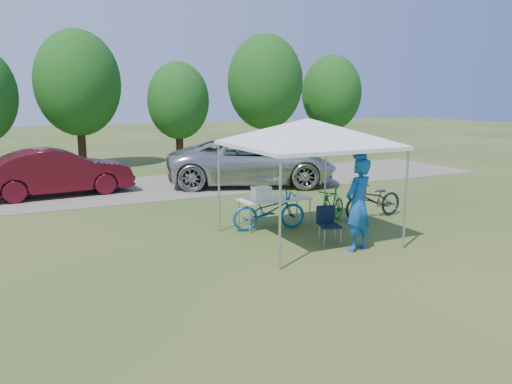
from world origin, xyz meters
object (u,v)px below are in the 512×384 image
folding_chair (328,221)px  cooler (261,193)px  cyclist (358,205)px  bike_blue (269,210)px  folding_table (275,200)px  sedan (58,172)px  bike_green (331,206)px  bike_dark (374,200)px  minivan (252,162)px

folding_chair → cooler: cooler is taller
cyclist → bike_blue: size_ratio=1.08×
cooler → cyclist: cyclist is taller
folding_table → sedan: (-4.45, 6.58, 0.10)m
cooler → cyclist: (1.03, -2.45, 0.10)m
bike_green → bike_dark: bearing=59.7°
bike_blue → sedan: 7.96m
cyclist → bike_blue: bearing=-88.2°
folding_table → bike_green: (1.42, -0.40, -0.21)m
cyclist → sedan: cyclist is taller
cyclist → cooler: bearing=-87.0°
sedan → minivan: bearing=-103.6°
folding_table → folding_chair: (0.43, -1.70, -0.20)m
folding_chair → bike_blue: (-0.67, 1.53, -0.00)m
folding_table → sedan: bearing=124.0°
folding_chair → minivan: size_ratio=0.13×
cyclist → minivan: 8.17m
cyclist → bike_dark: 3.04m
cooler → bike_green: (1.78, -0.40, -0.42)m
folding_chair → cooler: 1.92m
minivan → sedan: 6.58m
bike_blue → minivan: 6.23m
sedan → bike_green: bearing=-145.0°
folding_chair → bike_blue: bike_blue is taller
bike_green → sedan: size_ratio=0.34×
bike_dark → minivan: 6.01m
cyclist → bike_blue: (-0.90, 2.28, -0.50)m
folding_table → bike_green: bike_green is taller
folding_table → bike_blue: bike_blue is taller
folding_chair → bike_blue: size_ratio=0.45×
bike_green → sedan: (-5.86, 6.99, 0.31)m
folding_table → folding_chair: bearing=-75.8°
cooler → bike_dark: cooler is taller
cooler → sedan: (-4.08, 6.58, -0.10)m
cyclist → minivan: bearing=-119.6°
cooler → bike_green: cooler is taller
folding_chair → minivan: 7.49m
bike_blue → bike_dark: 3.05m
bike_green → folding_table: bearing=-138.4°
bike_dark → minivan: bearing=-177.4°
sedan → bike_blue: bearing=-153.1°
sedan → folding_table: bearing=-151.0°
cyclist → bike_green: (0.76, 2.04, -0.51)m
cyclist → folding_chair: bearing=-92.8°
bike_blue → bike_green: (1.66, -0.23, -0.01)m
bike_blue → folding_table: bearing=-45.1°
cyclist → bike_dark: bearing=-155.4°
folding_chair → cooler: (-0.80, 1.70, 0.41)m
cooler → minivan: size_ratio=0.07×
folding_chair → sedan: size_ratio=0.18×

